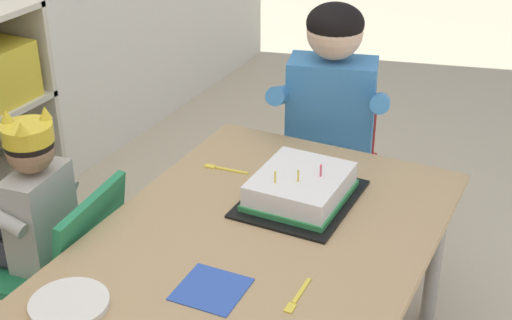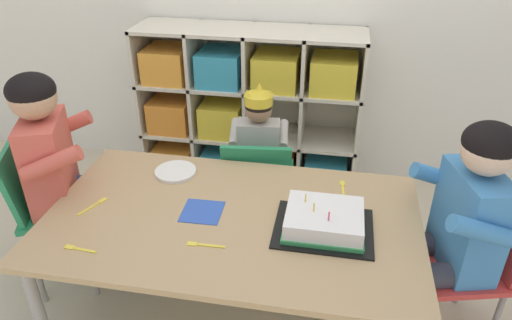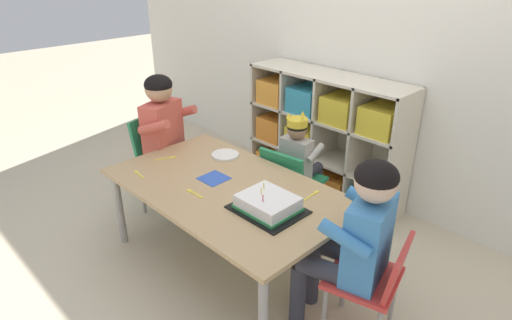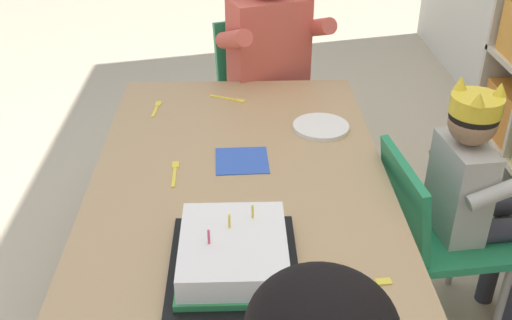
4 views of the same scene
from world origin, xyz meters
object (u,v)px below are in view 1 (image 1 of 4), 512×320
object	(u,v)px
classroom_chair_blue	(65,261)
birthday_cake_on_tray	(300,189)
fork_by_napkin	(297,298)
fork_near_cake_tray	(223,169)
activity_table	(238,279)
classroom_chair_guest_side	(329,162)
paper_plate_stack	(69,304)
child_with_crown	(27,211)
guest_at_table_side	(329,118)

from	to	relation	value
classroom_chair_blue	birthday_cake_on_tray	world-z (taller)	birthday_cake_on_tray
classroom_chair_blue	fork_by_napkin	xyz separation A→B (m)	(-0.06, -0.76, 0.17)
birthday_cake_on_tray	fork_near_cake_tray	world-z (taller)	birthday_cake_on_tray
activity_table	birthday_cake_on_tray	size ratio (longest dim) A/B	3.96
classroom_chair_guest_side	paper_plate_stack	distance (m)	1.28
child_with_crown	paper_plate_stack	bearing A→B (deg)	46.57
child_with_crown	fork_by_napkin	xyz separation A→B (m)	(-0.05, -0.87, 0.03)
classroom_chair_blue	fork_near_cake_tray	distance (m)	0.55
birthday_cake_on_tray	child_with_crown	bearing A→B (deg)	117.94
fork_by_napkin	activity_table	bearing A→B (deg)	70.55
child_with_crown	classroom_chair_guest_side	distance (m)	1.12
activity_table	classroom_chair_blue	world-z (taller)	classroom_chair_blue
guest_at_table_side	fork_near_cake_tray	world-z (taller)	guest_at_table_side
classroom_chair_blue	paper_plate_stack	xyz separation A→B (m)	(-0.32, -0.30, 0.18)
classroom_chair_guest_side	fork_near_cake_tray	xyz separation A→B (m)	(-0.52, 0.16, 0.18)
classroom_chair_blue	guest_at_table_side	xyz separation A→B (m)	(0.84, -0.49, 0.22)
activity_table	classroom_chair_guest_side	bearing A→B (deg)	6.69
paper_plate_stack	fork_near_cake_tray	distance (m)	0.74
classroom_chair_guest_side	activity_table	bearing A→B (deg)	-98.04
paper_plate_stack	fork_by_napkin	world-z (taller)	paper_plate_stack
activity_table	fork_by_napkin	xyz separation A→B (m)	(-0.06, -0.19, 0.05)
classroom_chair_blue	birthday_cake_on_tray	size ratio (longest dim) A/B	1.68
classroom_chair_guest_side	paper_plate_stack	world-z (taller)	classroom_chair_guest_side
classroom_chair_blue	guest_at_table_side	world-z (taller)	guest_at_table_side
activity_table	paper_plate_stack	distance (m)	0.42
activity_table	classroom_chair_guest_side	xyz separation A→B (m)	(0.94, 0.11, -0.13)
classroom_chair_blue	classroom_chair_guest_side	world-z (taller)	classroom_chair_blue
fork_near_cake_tray	child_with_crown	bearing A→B (deg)	-137.62
activity_table	birthday_cake_on_tray	distance (m)	0.37
classroom_chair_blue	fork_near_cake_tray	world-z (taller)	classroom_chair_blue
fork_near_cake_tray	fork_by_napkin	world-z (taller)	same
fork_by_napkin	fork_near_cake_tray	bearing A→B (deg)	42.28
guest_at_table_side	fork_near_cake_tray	distance (m)	0.46
child_with_crown	fork_by_napkin	bearing A→B (deg)	80.37
activity_table	fork_near_cake_tray	distance (m)	0.50
paper_plate_stack	classroom_chair_blue	bearing A→B (deg)	43.43
classroom_chair_blue	birthday_cake_on_tray	xyz separation A→B (m)	(0.36, -0.59, 0.21)
classroom_chair_blue	classroom_chair_guest_side	xyz separation A→B (m)	(0.94, -0.46, -0.01)
classroom_chair_guest_side	fork_near_cake_tray	size ratio (longest dim) A/B	4.05
fork_near_cake_tray	activity_table	bearing A→B (deg)	-61.73
birthday_cake_on_tray	activity_table	bearing A→B (deg)	177.20
classroom_chair_blue	child_with_crown	distance (m)	0.18
fork_near_cake_tray	classroom_chair_blue	bearing A→B (deg)	-129.83
child_with_crown	guest_at_table_side	size ratio (longest dim) A/B	0.86
paper_plate_stack	fork_near_cake_tray	world-z (taller)	paper_plate_stack
birthday_cake_on_tray	fork_by_napkin	bearing A→B (deg)	-157.69
paper_plate_stack	fork_by_napkin	bearing A→B (deg)	-60.48
guest_at_table_side	paper_plate_stack	size ratio (longest dim) A/B	5.32
birthday_cake_on_tray	fork_near_cake_tray	size ratio (longest dim) A/B	2.48
paper_plate_stack	birthday_cake_on_tray	bearing A→B (deg)	-22.92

